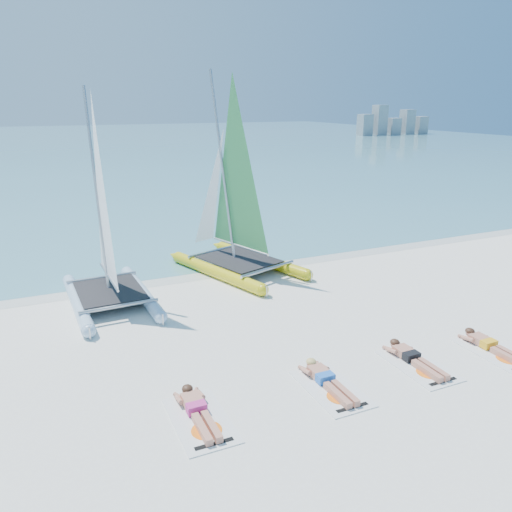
{
  "coord_description": "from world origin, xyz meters",
  "views": [
    {
      "loc": [
        -4.58,
        -9.99,
        5.63
      ],
      "look_at": [
        0.45,
        1.2,
        1.81
      ],
      "focal_mm": 35.0,
      "sensor_mm": 36.0,
      "label": 1
    }
  ],
  "objects_px": {
    "towel_d": "(496,352)",
    "sunbather_d": "(490,345)",
    "catamaran_blue": "(105,240)",
    "catamaran_yellow": "(229,207)",
    "sunbather_a": "(197,409)",
    "towel_b": "(331,388)",
    "sunbather_b": "(326,379)",
    "towel_c": "(418,365)",
    "sunbather_c": "(413,357)",
    "towel_a": "(201,420)"
  },
  "relations": [
    {
      "from": "sunbather_b",
      "to": "towel_d",
      "type": "bearing_deg",
      "value": -6.26
    },
    {
      "from": "catamaran_blue",
      "to": "sunbather_a",
      "type": "xyz_separation_m",
      "value": [
        0.64,
        -6.34,
        -1.75
      ]
    },
    {
      "from": "towel_c",
      "to": "sunbather_c",
      "type": "distance_m",
      "value": 0.22
    },
    {
      "from": "towel_a",
      "to": "towel_d",
      "type": "distance_m",
      "value": 7.13
    },
    {
      "from": "sunbather_a",
      "to": "towel_c",
      "type": "xyz_separation_m",
      "value": [
        5.03,
        -0.28,
        -0.11
      ]
    },
    {
      "from": "catamaran_blue",
      "to": "sunbather_d",
      "type": "xyz_separation_m",
      "value": [
        7.75,
        -6.7,
        -1.75
      ]
    },
    {
      "from": "catamaran_yellow",
      "to": "towel_c",
      "type": "relative_size",
      "value": 3.71
    },
    {
      "from": "towel_d",
      "to": "sunbather_d",
      "type": "distance_m",
      "value": 0.22
    },
    {
      "from": "catamaran_yellow",
      "to": "towel_c",
      "type": "distance_m",
      "value": 8.5
    },
    {
      "from": "sunbather_c",
      "to": "sunbather_a",
      "type": "bearing_deg",
      "value": 179.01
    },
    {
      "from": "catamaran_blue",
      "to": "towel_c",
      "type": "bearing_deg",
      "value": -51.59
    },
    {
      "from": "sunbather_b",
      "to": "towel_d",
      "type": "relative_size",
      "value": 0.93
    },
    {
      "from": "sunbather_a",
      "to": "towel_c",
      "type": "relative_size",
      "value": 0.93
    },
    {
      "from": "catamaran_blue",
      "to": "sunbather_a",
      "type": "height_order",
      "value": "catamaran_blue"
    },
    {
      "from": "catamaran_yellow",
      "to": "sunbather_d",
      "type": "xyz_separation_m",
      "value": [
        3.41,
        -8.2,
        -2.04
      ]
    },
    {
      "from": "catamaran_yellow",
      "to": "sunbather_c",
      "type": "relative_size",
      "value": 3.98
    },
    {
      "from": "towel_b",
      "to": "towel_c",
      "type": "distance_m",
      "value": 2.26
    },
    {
      "from": "sunbather_c",
      "to": "towel_d",
      "type": "bearing_deg",
      "value": -12.74
    },
    {
      "from": "towel_d",
      "to": "catamaran_yellow",
      "type": "bearing_deg",
      "value": 112.09
    },
    {
      "from": "towel_d",
      "to": "sunbather_c",
      "type": "bearing_deg",
      "value": 167.26
    },
    {
      "from": "towel_c",
      "to": "sunbather_c",
      "type": "bearing_deg",
      "value": 90.0
    },
    {
      "from": "sunbather_c",
      "to": "towel_d",
      "type": "xyz_separation_m",
      "value": [
        2.08,
        -0.47,
        -0.11
      ]
    },
    {
      "from": "sunbather_b",
      "to": "towel_b",
      "type": "bearing_deg",
      "value": -90.0
    },
    {
      "from": "towel_c",
      "to": "catamaran_blue",
      "type": "bearing_deg",
      "value": 130.6
    },
    {
      "from": "towel_d",
      "to": "sunbather_b",
      "type": "bearing_deg",
      "value": 173.74
    },
    {
      "from": "towel_d",
      "to": "sunbather_d",
      "type": "xyz_separation_m",
      "value": [
        -0.0,
        0.19,
        0.11
      ]
    },
    {
      "from": "towel_a",
      "to": "towel_c",
      "type": "bearing_deg",
      "value": -0.99
    },
    {
      "from": "catamaran_yellow",
      "to": "towel_a",
      "type": "bearing_deg",
      "value": -133.16
    },
    {
      "from": "towel_b",
      "to": "sunbather_d",
      "type": "height_order",
      "value": "sunbather_d"
    },
    {
      "from": "catamaran_yellow",
      "to": "towel_c",
      "type": "xyz_separation_m",
      "value": [
        1.32,
        -8.12,
        -2.15
      ]
    },
    {
      "from": "towel_b",
      "to": "towel_d",
      "type": "distance_m",
      "value": 4.36
    },
    {
      "from": "catamaran_blue",
      "to": "sunbather_d",
      "type": "distance_m",
      "value": 10.39
    },
    {
      "from": "sunbather_b",
      "to": "sunbather_d",
      "type": "xyz_separation_m",
      "value": [
        4.35,
        -0.29,
        0.0
      ]
    },
    {
      "from": "towel_b",
      "to": "sunbather_b",
      "type": "distance_m",
      "value": 0.22
    },
    {
      "from": "catamaran_blue",
      "to": "sunbather_d",
      "type": "height_order",
      "value": "catamaran_blue"
    },
    {
      "from": "sunbather_b",
      "to": "sunbather_c",
      "type": "bearing_deg",
      "value": -0.16
    },
    {
      "from": "sunbather_b",
      "to": "catamaran_blue",
      "type": "bearing_deg",
      "value": 117.96
    },
    {
      "from": "towel_a",
      "to": "towel_b",
      "type": "height_order",
      "value": "same"
    },
    {
      "from": "towel_a",
      "to": "towel_d",
      "type": "relative_size",
      "value": 1.0
    },
    {
      "from": "catamaran_blue",
      "to": "catamaran_yellow",
      "type": "relative_size",
      "value": 0.91
    },
    {
      "from": "catamaran_blue",
      "to": "sunbather_b",
      "type": "relative_size",
      "value": 3.62
    },
    {
      "from": "sunbather_a",
      "to": "catamaran_yellow",
      "type": "bearing_deg",
      "value": 64.67
    },
    {
      "from": "sunbather_b",
      "to": "sunbather_d",
      "type": "distance_m",
      "value": 4.36
    },
    {
      "from": "towel_a",
      "to": "towel_c",
      "type": "relative_size",
      "value": 1.0
    },
    {
      "from": "catamaran_yellow",
      "to": "sunbather_c",
      "type": "distance_m",
      "value": 8.29
    },
    {
      "from": "towel_b",
      "to": "sunbather_b",
      "type": "xyz_separation_m",
      "value": [
        -0.0,
        0.19,
        0.11
      ]
    },
    {
      "from": "sunbather_d",
      "to": "towel_a",
      "type": "bearing_deg",
      "value": 178.6
    },
    {
      "from": "sunbather_a",
      "to": "towel_b",
      "type": "height_order",
      "value": "sunbather_a"
    },
    {
      "from": "catamaran_yellow",
      "to": "sunbather_d",
      "type": "relative_size",
      "value": 3.98
    },
    {
      "from": "towel_a",
      "to": "towel_c",
      "type": "xyz_separation_m",
      "value": [
        5.03,
        -0.09,
        0.0
      ]
    }
  ]
}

